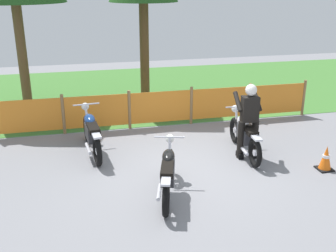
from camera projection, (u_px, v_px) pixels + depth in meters
ground at (188, 170)px, 8.59m from camera, size 24.00×24.00×0.02m
grass_verge at (139, 91)px, 14.60m from camera, size 24.00×7.59×0.01m
barrier_fence at (161, 107)px, 10.94m from camera, size 8.62×0.08×1.05m
motorcycle_lead at (245, 134)px, 9.23m from camera, size 0.60×2.03×0.96m
motorcycle_trailing at (168, 172)px, 7.44m from camera, size 0.78×1.95×0.94m
motorcycle_third at (91, 133)px, 9.27m from camera, size 0.62×2.12×1.01m
rider_lead at (249, 118)px, 8.89m from camera, size 0.58×0.59×1.69m
traffic_cone at (326, 158)px, 8.50m from camera, size 0.32×0.32×0.53m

